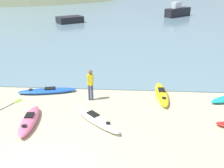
% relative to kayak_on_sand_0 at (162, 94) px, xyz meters
% --- Properties ---
extents(bay_water, '(160.00, 70.00, 0.06)m').
position_rel_kayak_on_sand_0_xyz_m(bay_water, '(-4.99, 35.69, -0.13)').
color(bay_water, slate).
rests_on(bay_water, ground_plane).
extents(kayak_on_sand_0, '(0.69, 3.12, 0.37)m').
position_rel_kayak_on_sand_0_xyz_m(kayak_on_sand_0, '(0.00, 0.00, 0.00)').
color(kayak_on_sand_0, yellow).
rests_on(kayak_on_sand_0, ground_plane).
extents(kayak_on_sand_2, '(3.33, 1.27, 0.31)m').
position_rel_kayak_on_sand_0_xyz_m(kayak_on_sand_2, '(-6.43, 0.05, -0.03)').
color(kayak_on_sand_2, blue).
rests_on(kayak_on_sand_2, ground_plane).
extents(kayak_on_sand_4, '(2.68, 2.66, 0.40)m').
position_rel_kayak_on_sand_0_xyz_m(kayak_on_sand_4, '(-3.30, -2.97, 0.01)').
color(kayak_on_sand_4, white).
rests_on(kayak_on_sand_4, ground_plane).
extents(kayak_on_sand_5, '(0.91, 2.77, 0.41)m').
position_rel_kayak_on_sand_0_xyz_m(kayak_on_sand_5, '(-6.25, -3.31, 0.02)').
color(kayak_on_sand_5, '#E5668C').
rests_on(kayak_on_sand_5, ground_plane).
extents(person_near_waterline, '(0.35, 0.26, 1.71)m').
position_rel_kayak_on_sand_0_xyz_m(person_near_waterline, '(-3.83, -0.67, 0.82)').
color(person_near_waterline, '#384260').
rests_on(person_near_waterline, ground_plane).
extents(moored_boat_1, '(4.53, 4.35, 2.24)m').
position_rel_kayak_on_sand_0_xyz_m(moored_boat_1, '(5.73, 30.31, 0.68)').
color(moored_boat_1, black).
rests_on(moored_boat_1, bay_water).
extents(moored_boat_2, '(3.98, 3.66, 0.86)m').
position_rel_kayak_on_sand_0_xyz_m(moored_boat_2, '(-10.16, 23.26, 0.33)').
color(moored_boat_2, black).
rests_on(moored_boat_2, bay_water).
extents(loose_paddle, '(1.31, 2.61, 0.03)m').
position_rel_kayak_on_sand_0_xyz_m(loose_paddle, '(-8.17, -2.16, -0.15)').
color(loose_paddle, black).
rests_on(loose_paddle, ground_plane).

